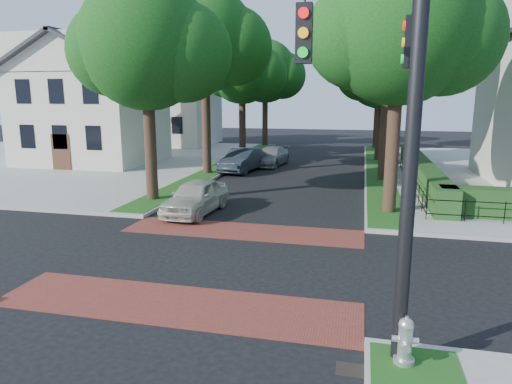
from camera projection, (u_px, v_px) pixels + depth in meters
ground at (216, 260)px, 14.20m from camera, size 120.00×120.00×0.00m
sidewalk_nw at (58, 159)px, 36.64m from camera, size 30.00×30.00×0.15m
crosswalk_far at (243, 231)px, 17.25m from camera, size 9.00×2.20×0.01m
crosswalk_near at (176, 305)px, 11.15m from camera, size 9.00×2.20×0.01m
storm_drain at (353, 370)px, 8.47m from camera, size 0.65×0.45×0.01m
grass_strip_ne at (378, 169)px, 31.17m from camera, size 1.60×29.80×0.02m
grass_strip_nw at (227, 164)px, 33.57m from camera, size 1.60×29.80×0.02m
tree_right_near at (402, 30)px, 18.29m from camera, size 7.75×6.67×10.66m
tree_right_mid at (392, 43)px, 25.85m from camera, size 8.25×7.09×11.22m
tree_right_far at (384, 71)px, 34.63m from camera, size 7.25×6.23×9.74m
tree_right_back at (380, 72)px, 43.14m from camera, size 7.50×6.45×10.20m
tree_left_near at (150, 46)px, 20.81m from camera, size 7.50×6.45×10.20m
tree_left_mid at (207, 42)px, 28.22m from camera, size 8.00×6.88×11.48m
tree_left_far at (244, 70)px, 37.03m from camera, size 7.00×6.02×9.86m
tree_left_back at (267, 72)px, 45.57m from camera, size 7.75×6.66×10.44m
hedge_main_road at (421, 171)px, 26.63m from camera, size 1.00×18.00×1.20m
fence_main_road at (407, 173)px, 26.84m from camera, size 0.06×18.00×0.90m
house_left_near at (91, 96)px, 33.77m from camera, size 10.00×9.00×10.14m
house_left_far at (169, 96)px, 47.12m from camera, size 10.00×9.00×10.14m
traffic_signal at (400, 113)px, 7.94m from camera, size 2.17×2.00×8.00m
parked_car_front at (196, 197)px, 19.79m from camera, size 2.07×4.45×1.48m
parked_car_middle at (243, 160)px, 30.88m from camera, size 2.33×4.99×1.58m
parked_car_rear at (271, 156)px, 33.76m from camera, size 2.46×4.85×1.35m
fire_hydrant at (405, 341)px, 8.33m from camera, size 0.50×0.51×0.94m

